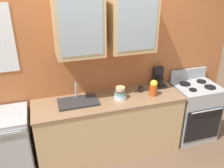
{
  "coord_description": "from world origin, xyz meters",
  "views": [
    {
      "loc": [
        -0.82,
        -2.8,
        2.55
      ],
      "look_at": [
        0.04,
        0.0,
        1.14
      ],
      "focal_mm": 38.91,
      "sensor_mm": 36.0,
      "label": 1
    }
  ],
  "objects_px": {
    "bowl_stack": "(120,94)",
    "dishwasher": "(10,145)",
    "cup_near_sink": "(141,89)",
    "coffee_maker": "(159,79)",
    "vase": "(154,88)",
    "sink_faucet": "(78,102)",
    "stove_range": "(193,111)"
  },
  "relations": [
    {
      "from": "bowl_stack",
      "to": "dishwasher",
      "type": "relative_size",
      "value": 0.2
    },
    {
      "from": "cup_near_sink",
      "to": "coffee_maker",
      "type": "bearing_deg",
      "value": 16.93
    },
    {
      "from": "bowl_stack",
      "to": "vase",
      "type": "distance_m",
      "value": 0.48
    },
    {
      "from": "sink_faucet",
      "to": "cup_near_sink",
      "type": "xyz_separation_m",
      "value": [
        0.93,
        0.06,
        0.02
      ]
    },
    {
      "from": "dishwasher",
      "to": "coffee_maker",
      "type": "relative_size",
      "value": 3.13
    },
    {
      "from": "bowl_stack",
      "to": "dishwasher",
      "type": "xyz_separation_m",
      "value": [
        -1.51,
        0.02,
        -0.53
      ]
    },
    {
      "from": "cup_near_sink",
      "to": "sink_faucet",
      "type": "bearing_deg",
      "value": -176.47
    },
    {
      "from": "dishwasher",
      "to": "stove_range",
      "type": "bearing_deg",
      "value": 0.09
    },
    {
      "from": "stove_range",
      "to": "sink_faucet",
      "type": "distance_m",
      "value": 1.89
    },
    {
      "from": "vase",
      "to": "cup_near_sink",
      "type": "height_order",
      "value": "vase"
    },
    {
      "from": "dishwasher",
      "to": "coffee_maker",
      "type": "height_order",
      "value": "coffee_maker"
    },
    {
      "from": "vase",
      "to": "dishwasher",
      "type": "bearing_deg",
      "value": 178.08
    },
    {
      "from": "stove_range",
      "to": "cup_near_sink",
      "type": "height_order",
      "value": "stove_range"
    },
    {
      "from": "sink_faucet",
      "to": "stove_range",
      "type": "bearing_deg",
      "value": -0.9
    },
    {
      "from": "vase",
      "to": "cup_near_sink",
      "type": "xyz_separation_m",
      "value": [
        -0.13,
        0.16,
        -0.08
      ]
    },
    {
      "from": "cup_near_sink",
      "to": "coffee_maker",
      "type": "height_order",
      "value": "coffee_maker"
    },
    {
      "from": "bowl_stack",
      "to": "dishwasher",
      "type": "distance_m",
      "value": 1.61
    },
    {
      "from": "vase",
      "to": "cup_near_sink",
      "type": "bearing_deg",
      "value": 128.52
    },
    {
      "from": "stove_range",
      "to": "sink_faucet",
      "type": "height_order",
      "value": "sink_faucet"
    },
    {
      "from": "bowl_stack",
      "to": "cup_near_sink",
      "type": "height_order",
      "value": "bowl_stack"
    },
    {
      "from": "cup_near_sink",
      "to": "dishwasher",
      "type": "height_order",
      "value": "cup_near_sink"
    },
    {
      "from": "sink_faucet",
      "to": "vase",
      "type": "relative_size",
      "value": 2.25
    },
    {
      "from": "cup_near_sink",
      "to": "vase",
      "type": "bearing_deg",
      "value": -51.48
    },
    {
      "from": "sink_faucet",
      "to": "cup_near_sink",
      "type": "bearing_deg",
      "value": 3.53
    },
    {
      "from": "vase",
      "to": "coffee_maker",
      "type": "distance_m",
      "value": 0.34
    },
    {
      "from": "bowl_stack",
      "to": "vase",
      "type": "relative_size",
      "value": 0.75
    },
    {
      "from": "stove_range",
      "to": "vase",
      "type": "height_order",
      "value": "vase"
    },
    {
      "from": "stove_range",
      "to": "bowl_stack",
      "type": "relative_size",
      "value": 6.08
    },
    {
      "from": "bowl_stack",
      "to": "vase",
      "type": "bearing_deg",
      "value": -5.25
    },
    {
      "from": "vase",
      "to": "coffee_maker",
      "type": "height_order",
      "value": "coffee_maker"
    },
    {
      "from": "sink_faucet",
      "to": "coffee_maker",
      "type": "distance_m",
      "value": 1.29
    },
    {
      "from": "sink_faucet",
      "to": "bowl_stack",
      "type": "bearing_deg",
      "value": -5.56
    }
  ]
}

